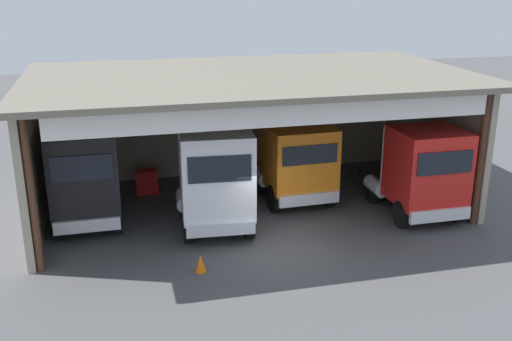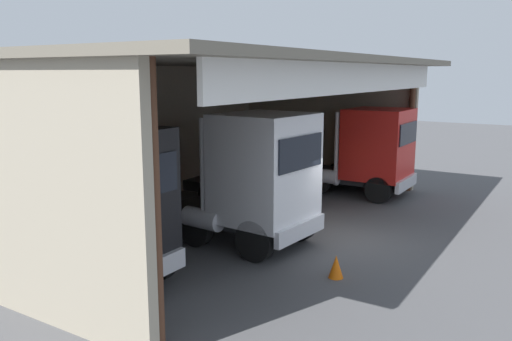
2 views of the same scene
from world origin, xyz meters
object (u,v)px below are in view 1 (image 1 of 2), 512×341
object	(u,v)px
truck_black_center_right_bay	(84,178)
traffic_cone	(201,263)
truck_white_center_bay	(215,179)
oil_drum	(318,162)
tool_cart	(147,182)
truck_orange_right_bay	(296,161)
truck_red_left_bay	(421,171)

from	to	relation	value
truck_black_center_right_bay	traffic_cone	bearing A→B (deg)	128.79
truck_white_center_bay	oil_drum	xyz separation A→B (m)	(5.77, 5.53, -1.53)
truck_white_center_bay	tool_cart	world-z (taller)	truck_white_center_bay
traffic_cone	oil_drum	bearing A→B (deg)	50.98
truck_black_center_right_bay	truck_orange_right_bay	xyz separation A→B (m)	(8.02, 0.64, -0.19)
truck_white_center_bay	oil_drum	world-z (taller)	truck_white_center_bay
oil_drum	tool_cart	distance (m)	7.95
truck_black_center_right_bay	truck_red_left_bay	size ratio (longest dim) A/B	0.86
truck_orange_right_bay	truck_red_left_bay	size ratio (longest dim) A/B	0.87
truck_orange_right_bay	tool_cart	distance (m)	6.35
truck_white_center_bay	tool_cart	distance (m)	5.23
oil_drum	truck_black_center_right_bay	bearing A→B (deg)	-158.06
truck_black_center_right_bay	oil_drum	size ratio (longest dim) A/B	5.02
truck_white_center_bay	truck_red_left_bay	xyz separation A→B (m)	(7.67, -0.45, -0.18)
truck_red_left_bay	oil_drum	xyz separation A→B (m)	(-1.89, 5.97, -1.35)
truck_white_center_bay	traffic_cone	world-z (taller)	truck_white_center_bay
truck_white_center_bay	truck_red_left_bay	size ratio (longest dim) A/B	0.86
truck_black_center_right_bay	truck_red_left_bay	world-z (taller)	truck_black_center_right_bay
oil_drum	tool_cart	xyz separation A→B (m)	(-7.89, -0.97, 0.05)
truck_red_left_bay	tool_cart	world-z (taller)	truck_red_left_bay
truck_red_left_bay	traffic_cone	world-z (taller)	truck_red_left_bay
tool_cart	truck_orange_right_bay	bearing A→B (deg)	-23.66
truck_white_center_bay	truck_orange_right_bay	bearing A→B (deg)	-145.99
truck_red_left_bay	truck_orange_right_bay	bearing A→B (deg)	-31.31
tool_cart	traffic_cone	size ratio (longest dim) A/B	1.79
oil_drum	tool_cart	bearing A→B (deg)	-172.96
truck_black_center_right_bay	tool_cart	size ratio (longest dim) A/B	4.50
truck_white_center_bay	truck_red_left_bay	bearing A→B (deg)	-179.11
truck_orange_right_bay	traffic_cone	xyz separation A→B (m)	(-4.59, -4.89, -1.46)
tool_cart	oil_drum	bearing A→B (deg)	7.04
truck_black_center_right_bay	tool_cart	xyz separation A→B (m)	(2.32, 3.14, -1.43)
truck_orange_right_bay	traffic_cone	size ratio (longest dim) A/B	8.11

